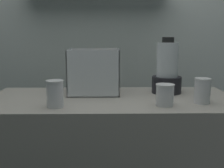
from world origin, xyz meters
TOP-DOWN VIEW (x-y plane):
  - back_wall_unit at (-0.01, 0.77)m, footprint 2.60×0.24m
  - carrot_display_bin at (-0.11, 0.12)m, footprint 0.30×0.22m
  - blender_pitcher at (0.33, 0.14)m, footprint 0.18×0.18m
  - juice_cup_mango_far_left at (-0.28, -0.20)m, footprint 0.09×0.09m
  - juice_cup_pomegranate_left at (0.26, -0.18)m, footprint 0.09×0.09m
  - juice_cup_beet_middle at (0.47, -0.13)m, footprint 0.09×0.09m

SIDE VIEW (x-z plane):
  - juice_cup_pomegranate_left at x=0.26m, z-range 0.89..1.00m
  - juice_cup_beet_middle at x=0.47m, z-range 0.89..1.03m
  - juice_cup_mango_far_left at x=-0.28m, z-range 0.89..1.03m
  - carrot_display_bin at x=-0.11m, z-range 0.85..1.12m
  - blender_pitcher at x=0.33m, z-range 0.86..1.20m
  - back_wall_unit at x=-0.01m, z-range 0.01..2.51m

